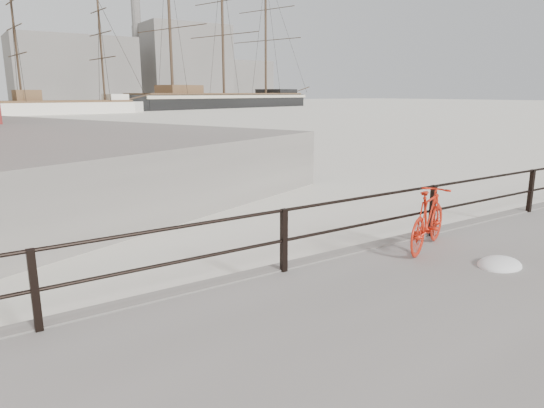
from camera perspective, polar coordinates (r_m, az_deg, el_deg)
ground at (r=12.99m, az=27.18°, el=-2.18°), size 400.00×400.00×0.00m
guardrail at (r=12.75m, az=28.15°, el=1.37°), size 28.00×0.10×1.00m
bicycle at (r=8.97m, az=17.90°, el=-1.68°), size 1.79×0.96×1.10m
barque_black at (r=105.64m, az=-5.63°, el=11.22°), size 63.45×36.31×34.11m
schooner_mid at (r=79.81m, az=-22.99°, el=9.73°), size 26.88×13.26×18.97m
industrial_west at (r=149.39m, az=-22.31°, el=14.29°), size 32.00×18.00×18.00m
industrial_mid at (r=165.07m, az=-10.37°, el=15.84°), size 26.00×20.00×24.00m
industrial_east at (r=179.69m, az=-4.01°, el=14.17°), size 20.00×16.00×14.00m
smokestack at (r=165.87m, az=-15.60°, el=19.05°), size 2.80×2.80×44.00m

